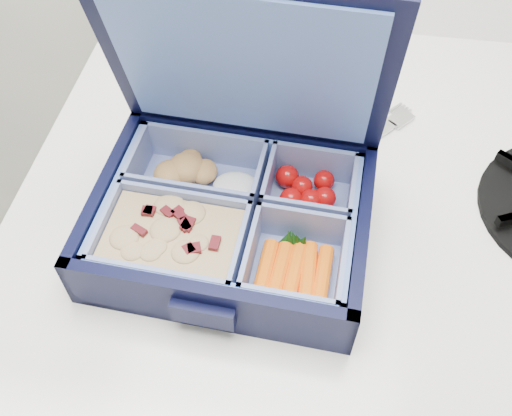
# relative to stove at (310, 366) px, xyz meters

# --- Properties ---
(stove) EXTENTS (0.62, 0.62, 0.93)m
(stove) POSITION_rel_stove_xyz_m (0.00, 0.00, 0.00)
(stove) COLOR white
(stove) RESTS_ON floor
(bento_box) EXTENTS (0.24, 0.19, 0.06)m
(bento_box) POSITION_rel_stove_xyz_m (-0.10, -0.09, 0.50)
(bento_box) COLOR black
(bento_box) RESTS_ON stove
(burner_grate_rear) EXTENTS (0.23, 0.23, 0.02)m
(burner_grate_rear) POSITION_rel_stove_xyz_m (-0.12, 0.13, 0.48)
(burner_grate_rear) COLOR black
(burner_grate_rear) RESTS_ON stove
(fork) EXTENTS (0.13, 0.14, 0.01)m
(fork) POSITION_rel_stove_xyz_m (0.00, 0.03, 0.47)
(fork) COLOR #B5B5B6
(fork) RESTS_ON stove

